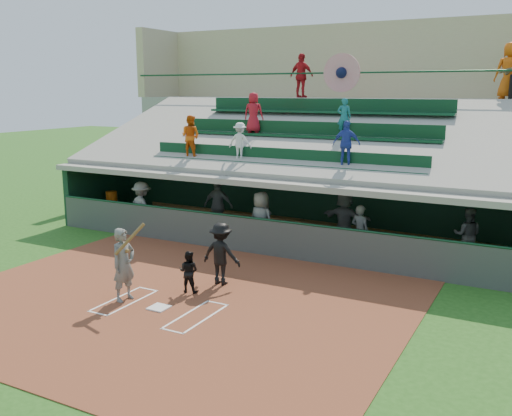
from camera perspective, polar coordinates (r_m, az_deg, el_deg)
The scene contains 21 objects.
ground at distance 13.51m, azimuth -9.67°, elevation -9.92°, with size 100.00×100.00×0.00m, color #225417.
dirt_slab at distance 13.88m, azimuth -8.40°, elevation -9.24°, with size 11.00×9.00×0.02m, color brown.
home_plate at distance 13.50m, azimuth -9.67°, elevation -9.79°, with size 0.43×0.43×0.03m, color white.
batters_box_chalk at distance 13.50m, azimuth -9.67°, elevation -9.83°, with size 2.65×1.85×0.01m.
dugout_floor at distance 19.01m, azimuth 2.78°, elevation -3.29°, with size 16.00×3.50×0.04m, color gray.
concourse_slab at distance 24.78m, azimuth 9.51°, elevation 5.45°, with size 20.00×3.00×4.60m, color gray.
grandstand at distance 21.99m, azimuth 7.00°, elevation 4.65°, with size 20.40×10.40×7.80m.
batter_at_plate at distance 13.88m, azimuth -13.09°, elevation -5.50°, with size 0.88×0.77×1.95m.
catcher at distance 14.27m, azimuth -6.75°, elevation -6.32°, with size 0.51×0.40×1.05m, color black.
home_umpire at distance 14.68m, azimuth -3.51°, elevation -4.58°, with size 1.05×0.60×1.62m, color black.
dugout_bench at distance 20.20m, azimuth 4.26°, elevation -1.75°, with size 13.67×0.41×0.41m, color olive.
white_table at distance 22.57m, azimuth -14.05°, elevation -0.29°, with size 0.78×0.58×0.68m, color silver.
water_cooler at distance 22.50m, azimuth -14.24°, elevation 1.10°, with size 0.42×0.42×0.42m, color #CB530B.
dugout_player_a at distance 20.13m, azimuth -11.32°, elevation 0.04°, with size 1.17×0.67×1.81m, color #61645E.
dugout_player_b at distance 19.93m, azimuth -3.78°, elevation 0.20°, with size 1.09×0.45×1.86m, color #595C57.
dugout_player_c at distance 17.75m, azimuth 0.51°, elevation -1.27°, with size 0.89×0.58×1.82m, color #61645E.
dugout_player_d at distance 18.19m, azimuth 8.84°, elevation -1.12°, with size 1.67×0.53×1.80m, color #5D605B.
dugout_player_e at distance 17.13m, azimuth 10.35°, elevation -2.32°, with size 0.58×0.38×1.60m, color #5B5E59.
dugout_player_f at distance 17.59m, azimuth 20.38°, elevation -2.53°, with size 0.77×0.60×1.59m, color #545752.
concourse_staff_a at distance 23.99m, azimuth 4.58°, elevation 13.04°, with size 1.06×0.44×1.81m, color #B6141A.
concourse_staff_b at distance 23.04m, azimuth 24.01°, elevation 12.42°, with size 0.99×0.65×2.03m, color #D1560C.
Camera 1 is at (7.76, -9.89, 4.95)m, focal length 40.00 mm.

